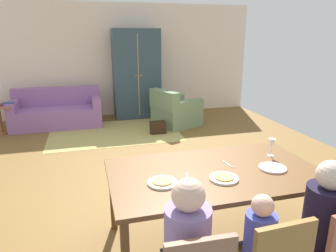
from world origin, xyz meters
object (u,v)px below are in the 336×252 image
object	(u,v)px
dining_table	(215,177)
dining_chair_woman	(336,251)
handbag	(158,127)
plate_near_man	(162,183)
person_woman	(318,233)
wine_glass	(272,144)
plate_near_woman	(273,168)
couch	(57,112)
armchair	(175,112)
book_lower	(6,104)
book_upper	(8,103)
armoire	(136,74)
plate_near_child	(224,178)

from	to	relation	value
dining_table	dining_chair_woman	world-z (taller)	dining_chair_woman
handbag	dining_table	bearing A→B (deg)	-94.86
plate_near_man	person_woman	size ratio (longest dim) A/B	0.23
wine_glass	person_woman	distance (m)	1.00
plate_near_man	plate_near_woman	size ratio (longest dim) A/B	1.00
couch	armchair	size ratio (longest dim) A/B	1.70
plate_near_man	handbag	distance (m)	3.78
plate_near_woman	dining_chair_woman	distance (m)	0.85
dining_table	dining_chair_woman	distance (m)	1.07
plate_near_woman	book_lower	bearing A→B (deg)	125.13
couch	handbag	distance (m)	2.34
book_upper	dining_table	bearing A→B (deg)	-59.14
armchair	book_lower	distance (m)	3.50
person_woman	armchair	world-z (taller)	person_woman
armoire	book_upper	size ratio (longest dim) A/B	9.55
wine_glass	book_lower	xyz separation A→B (m)	(-3.35, 4.25, -0.30)
couch	book_upper	world-z (taller)	couch
plate_near_woman	armoire	size ratio (longest dim) A/B	0.12
plate_near_child	book_lower	world-z (taller)	plate_near_child
couch	book_lower	size ratio (longest dim) A/B	8.57
armchair	book_upper	size ratio (longest dim) A/B	5.05
couch	book_upper	distance (m)	0.99
plate_near_child	person_woman	distance (m)	0.80
wine_glass	couch	xyz separation A→B (m)	(-2.41, 4.49, -0.59)
dining_table	person_woman	size ratio (longest dim) A/B	1.72
dining_table	armoire	distance (m)	5.03
armchair	book_lower	world-z (taller)	armchair
person_woman	couch	xyz separation A→B (m)	(-2.24, 5.40, -0.21)
dining_table	handbag	xyz separation A→B (m)	(0.30, 3.51, -0.57)
dining_table	wine_glass	bearing A→B (deg)	14.71
person_woman	armchair	size ratio (longest dim) A/B	1.00
dining_table	book_lower	xyz separation A→B (m)	(-2.67, 4.43, -0.10)
person_woman	book_upper	distance (m)	5.99
plate_near_man	plate_near_woman	xyz separation A→B (m)	(1.05, 0.02, 0.00)
armoire	plate_near_man	bearing A→B (deg)	-97.28
dining_chair_woman	plate_near_man	bearing A→B (deg)	143.18
wine_glass	book_lower	bearing A→B (deg)	128.24
plate_near_woman	person_woman	size ratio (longest dim) A/B	0.23
dining_table	plate_near_child	distance (m)	0.19
person_woman	book_lower	xyz separation A→B (m)	(-3.19, 5.16, 0.08)
book_upper	wine_glass	bearing A→B (deg)	-51.81
dining_chair_woman	book_upper	xyz separation A→B (m)	(-3.14, 5.28, 0.13)
dining_table	book_upper	distance (m)	5.09
dining_table	wine_glass	world-z (taller)	wine_glass
dining_chair_woman	couch	distance (m)	6.02
plate_near_man	dining_chair_woman	xyz separation A→B (m)	(1.05, -0.79, -0.28)
dining_chair_woman	armoire	distance (m)	5.97
plate_near_woman	book_upper	xyz separation A→B (m)	(-3.14, 4.47, -0.15)
person_woman	armoire	xyz separation A→B (m)	(-0.39, 5.75, 0.54)
couch	armoire	xyz separation A→B (m)	(1.86, 0.35, 0.75)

